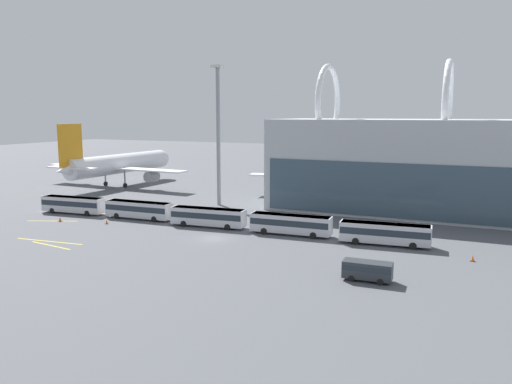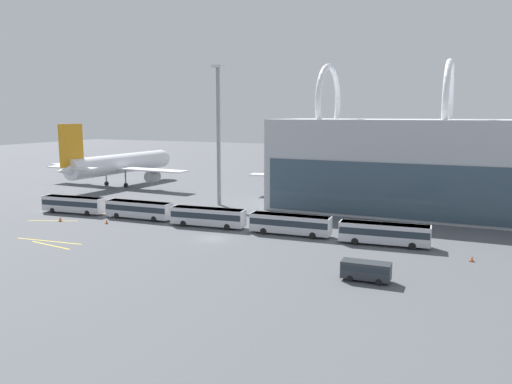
{
  "view_description": "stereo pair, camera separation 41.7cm",
  "coord_description": "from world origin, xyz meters",
  "px_view_note": "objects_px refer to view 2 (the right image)",
  "views": [
    {
      "loc": [
        34.56,
        -62.14,
        18.0
      ],
      "look_at": [
        -1.76,
        19.38,
        4.0
      ],
      "focal_mm": 35.0,
      "sensor_mm": 36.0,
      "label": 1
    },
    {
      "loc": [
        34.94,
        -61.97,
        18.0
      ],
      "look_at": [
        -1.76,
        19.38,
        4.0
      ],
      "focal_mm": 35.0,
      "sensor_mm": 36.0,
      "label": 2
    }
  ],
  "objects_px": {
    "airliner_at_gate_near": "(117,164)",
    "floodlight_mast": "(218,130)",
    "shuttle_bus_2": "(208,216)",
    "shuttle_bus_0": "(74,204)",
    "traffic_cone_1": "(472,259)",
    "traffic_cone_2": "(60,219)",
    "shuttle_bus_4": "(384,232)",
    "airliner_at_gate_far": "(342,174)",
    "traffic_cone_0": "(107,222)",
    "service_van_foreground": "(366,270)",
    "shuttle_bus_3": "(290,223)",
    "shuttle_bus_1": "(139,209)"
  },
  "relations": [
    {
      "from": "airliner_at_gate_near",
      "to": "traffic_cone_1",
      "type": "relative_size",
      "value": 55.03
    },
    {
      "from": "floodlight_mast",
      "to": "traffic_cone_0",
      "type": "xyz_separation_m",
      "value": [
        -8.7,
        -23.1,
        -14.55
      ]
    },
    {
      "from": "traffic_cone_0",
      "to": "traffic_cone_1",
      "type": "height_order",
      "value": "traffic_cone_1"
    },
    {
      "from": "shuttle_bus_3",
      "to": "traffic_cone_2",
      "type": "height_order",
      "value": "shuttle_bus_3"
    },
    {
      "from": "shuttle_bus_1",
      "to": "traffic_cone_2",
      "type": "height_order",
      "value": "shuttle_bus_1"
    },
    {
      "from": "traffic_cone_1",
      "to": "traffic_cone_2",
      "type": "relative_size",
      "value": 0.95
    },
    {
      "from": "service_van_foreground",
      "to": "traffic_cone_1",
      "type": "xyz_separation_m",
      "value": [
        10.41,
        12.61,
        -0.91
      ]
    },
    {
      "from": "traffic_cone_2",
      "to": "airliner_at_gate_near",
      "type": "bearing_deg",
      "value": 116.38
    },
    {
      "from": "airliner_at_gate_far",
      "to": "shuttle_bus_2",
      "type": "relative_size",
      "value": 3.25
    },
    {
      "from": "floodlight_mast",
      "to": "traffic_cone_2",
      "type": "relative_size",
      "value": 34.4
    },
    {
      "from": "shuttle_bus_4",
      "to": "traffic_cone_1",
      "type": "height_order",
      "value": "shuttle_bus_4"
    },
    {
      "from": "airliner_at_gate_near",
      "to": "floodlight_mast",
      "type": "xyz_separation_m",
      "value": [
        35.57,
        -12.29,
        9.33
      ]
    },
    {
      "from": "shuttle_bus_0",
      "to": "floodlight_mast",
      "type": "xyz_separation_m",
      "value": [
        20.11,
        18.61,
        13.11
      ]
    },
    {
      "from": "airliner_at_gate_near",
      "to": "airliner_at_gate_far",
      "type": "relative_size",
      "value": 1.02
    },
    {
      "from": "shuttle_bus_4",
      "to": "service_van_foreground",
      "type": "xyz_separation_m",
      "value": [
        0.89,
        -16.0,
        -0.53
      ]
    },
    {
      "from": "shuttle_bus_1",
      "to": "traffic_cone_1",
      "type": "xyz_separation_m",
      "value": [
        53.14,
        -3.73,
        -1.44
      ]
    },
    {
      "from": "shuttle_bus_4",
      "to": "traffic_cone_0",
      "type": "height_order",
      "value": "shuttle_bus_4"
    },
    {
      "from": "service_van_foreground",
      "to": "traffic_cone_1",
      "type": "distance_m",
      "value": 16.38
    },
    {
      "from": "shuttle_bus_3",
      "to": "traffic_cone_2",
      "type": "bearing_deg",
      "value": -172.71
    },
    {
      "from": "airliner_at_gate_far",
      "to": "traffic_cone_0",
      "type": "distance_m",
      "value": 50.49
    },
    {
      "from": "service_van_foreground",
      "to": "traffic_cone_2",
      "type": "relative_size",
      "value": 6.74
    },
    {
      "from": "shuttle_bus_4",
      "to": "traffic_cone_2",
      "type": "relative_size",
      "value": 15.72
    },
    {
      "from": "shuttle_bus_2",
      "to": "shuttle_bus_3",
      "type": "height_order",
      "value": "same"
    },
    {
      "from": "airliner_at_gate_far",
      "to": "shuttle_bus_0",
      "type": "xyz_separation_m",
      "value": [
        -40.4,
        -36.56,
        -3.51
      ]
    },
    {
      "from": "airliner_at_gate_far",
      "to": "shuttle_bus_3",
      "type": "height_order",
      "value": "airliner_at_gate_far"
    },
    {
      "from": "traffic_cone_2",
      "to": "shuttle_bus_4",
      "type": "bearing_deg",
      "value": 7.3
    },
    {
      "from": "service_van_foreground",
      "to": "floodlight_mast",
      "type": "distance_m",
      "value": 51.81
    },
    {
      "from": "traffic_cone_1",
      "to": "traffic_cone_2",
      "type": "bearing_deg",
      "value": -176.99
    },
    {
      "from": "airliner_at_gate_far",
      "to": "shuttle_bus_2",
      "type": "bearing_deg",
      "value": 153.26
    },
    {
      "from": "airliner_at_gate_far",
      "to": "traffic_cone_2",
      "type": "distance_m",
      "value": 57.07
    },
    {
      "from": "traffic_cone_0",
      "to": "shuttle_bus_4",
      "type": "bearing_deg",
      "value": 6.45
    },
    {
      "from": "shuttle_bus_3",
      "to": "traffic_cone_0",
      "type": "relative_size",
      "value": 16.75
    },
    {
      "from": "service_van_foreground",
      "to": "traffic_cone_2",
      "type": "distance_m",
      "value": 54.5
    },
    {
      "from": "floodlight_mast",
      "to": "shuttle_bus_3",
      "type": "bearing_deg",
      "value": -39.38
    },
    {
      "from": "airliner_at_gate_near",
      "to": "traffic_cone_2",
      "type": "xyz_separation_m",
      "value": [
        18.43,
        -37.14,
        -5.19
      ]
    },
    {
      "from": "shuttle_bus_4",
      "to": "traffic_cone_1",
      "type": "distance_m",
      "value": 11.89
    },
    {
      "from": "airliner_at_gate_near",
      "to": "shuttle_bus_3",
      "type": "xyz_separation_m",
      "value": [
        57.29,
        -30.12,
        -3.78
      ]
    },
    {
      "from": "shuttle_bus_1",
      "to": "shuttle_bus_3",
      "type": "xyz_separation_m",
      "value": [
        27.89,
        -0.09,
        0.0
      ]
    },
    {
      "from": "shuttle_bus_4",
      "to": "floodlight_mast",
      "type": "bearing_deg",
      "value": 148.31
    },
    {
      "from": "shuttle_bus_3",
      "to": "shuttle_bus_1",
      "type": "bearing_deg",
      "value": 176.88
    },
    {
      "from": "shuttle_bus_2",
      "to": "traffic_cone_2",
      "type": "xyz_separation_m",
      "value": [
        -24.92,
        -6.67,
        -1.42
      ]
    },
    {
      "from": "airliner_at_gate_near",
      "to": "shuttle_bus_0",
      "type": "distance_m",
      "value": 34.76
    },
    {
      "from": "airliner_at_gate_near",
      "to": "shuttle_bus_2",
      "type": "distance_m",
      "value": 53.13
    },
    {
      "from": "service_van_foreground",
      "to": "shuttle_bus_2",
      "type": "bearing_deg",
      "value": 149.14
    },
    {
      "from": "service_van_foreground",
      "to": "floodlight_mast",
      "type": "xyz_separation_m",
      "value": [
        -36.56,
        34.08,
        13.64
      ]
    },
    {
      "from": "shuttle_bus_2",
      "to": "floodlight_mast",
      "type": "xyz_separation_m",
      "value": [
        -7.78,
        18.19,
        13.11
      ]
    },
    {
      "from": "shuttle_bus_2",
      "to": "service_van_foreground",
      "type": "xyz_separation_m",
      "value": [
        28.78,
        -15.9,
        -0.53
      ]
    },
    {
      "from": "shuttle_bus_0",
      "to": "traffic_cone_1",
      "type": "distance_m",
      "value": 67.16
    },
    {
      "from": "traffic_cone_1",
      "to": "shuttle_bus_0",
      "type": "bearing_deg",
      "value": 177.56
    },
    {
      "from": "shuttle_bus_3",
      "to": "traffic_cone_0",
      "type": "distance_m",
      "value": 30.91
    }
  ]
}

